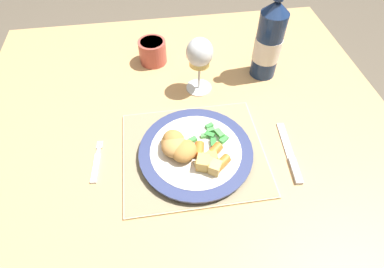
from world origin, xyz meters
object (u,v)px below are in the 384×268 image
dinner_plate (196,152)px  fork (96,164)px  wine_glass (200,55)px  bottle (269,41)px  table_knife (291,157)px  dining_table (185,138)px  drinking_cup (153,51)px

dinner_plate → fork: dinner_plate is taller
wine_glass → bottle: 0.21m
table_knife → dinner_plate: bearing=170.2°
dining_table → table_knife: (0.24, -0.17, 0.09)m
bottle → drinking_cup: bearing=161.8°
fork → drinking_cup: drinking_cup is taller
wine_glass → drinking_cup: 0.21m
wine_glass → drinking_cup: (-0.12, 0.15, -0.08)m
dinner_plate → fork: bearing=177.9°
dinner_plate → bottle: size_ratio=0.95×
table_knife → bottle: 0.34m
dining_table → drinking_cup: bearing=104.2°
bottle → table_knife: bearing=-94.3°
bottle → dinner_plate: bearing=-131.9°
dining_table → fork: (-0.23, -0.12, 0.09)m
fork → wine_glass: bearing=39.1°
dinner_plate → table_knife: bearing=-9.8°
drinking_cup → fork: bearing=-113.1°
wine_glass → drinking_cup: bearing=129.8°
dining_table → bottle: size_ratio=3.95×
dinner_plate → fork: size_ratio=2.26×
dinner_plate → table_knife: 0.23m
bottle → drinking_cup: (-0.33, 0.11, -0.07)m
dinner_plate → wine_glass: 0.27m
dinner_plate → table_knife: dinner_plate is taller
bottle → dining_table: bearing=-150.1°
drinking_cup → wine_glass: bearing=-50.2°
fork → dining_table: bearing=28.0°
fork → wine_glass: (0.29, 0.23, 0.11)m
drinking_cup → bottle: bearing=-18.2°
dining_table → fork: size_ratio=9.43×
dining_table → table_knife: bearing=-35.3°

